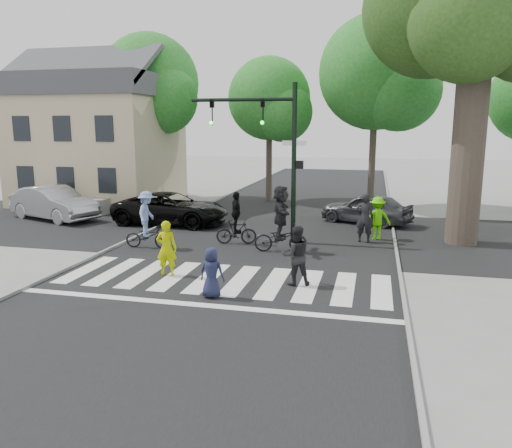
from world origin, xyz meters
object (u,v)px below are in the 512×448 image
Objects in this scene: cyclist_left at (147,224)px; car_grey at (366,208)px; pedestrian_child at (212,273)px; car_suv at (171,209)px; pedestrian_woman at (167,248)px; pedestrian_adult at (296,256)px; cyclist_mid at (236,223)px; cyclist_right at (281,223)px; car_silver at (54,203)px; traffic_signal at (272,140)px.

cyclist_left is 10.23m from car_grey.
car_suv is (-4.97, 9.06, 0.05)m from pedestrian_child.
pedestrian_woman reaches higher than car_suv.
pedestrian_adult is 6.73m from cyclist_left.
cyclist_mid is at bearing -19.67° from car_grey.
pedestrian_adult is 5.36m from cyclist_mid.
cyclist_right reaches higher than car_silver.
pedestrian_woman is at bearing -55.68° from cyclist_left.
pedestrian_adult is at bearing -140.21° from pedestrian_child.
cyclist_left reaches higher than pedestrian_adult.
cyclist_right reaches higher than cyclist_mid.
pedestrian_woman is 0.41× the size of car_grey.
car_silver is at bearing 162.89° from cyclist_right.
cyclist_right is (1.87, -0.79, 0.24)m from cyclist_mid.
cyclist_left is at bearing -153.22° from traffic_signal.
pedestrian_adult is 9.93m from car_grey.
cyclist_right reaches higher than pedestrian_adult.
car_silver reaches higher than car_grey.
pedestrian_child is 6.15m from cyclist_left.
pedestrian_child is 0.28× the size of car_silver.
cyclist_mid is 0.48× the size of car_grey.
traffic_signal reaches higher than pedestrian_adult.
traffic_signal is at bearing -90.40° from pedestrian_child.
cyclist_right is at bearing -66.89° from traffic_signal.
cyclist_right reaches higher than cyclist_left.
pedestrian_woman is 3.72m from cyclist_left.
cyclist_mid is 0.38× the size of car_suv.
car_silver is (-5.94, -0.21, 0.08)m from car_suv.
pedestrian_child is 0.67× the size of cyclist_mid.
car_silver is (-8.98, 7.28, -0.03)m from pedestrian_woman.
cyclist_mid is (0.91, 4.46, -0.02)m from pedestrian_woman.
traffic_signal is 2.53× the size of cyclist_right.
cyclist_mid is (3.00, 1.38, -0.09)m from cyclist_left.
cyclist_mid is 10.28m from car_silver.
car_silver is 14.82m from car_grey.
car_silver is at bearing -58.39° from car_grey.
cyclist_mid is (-1.02, 6.02, 0.15)m from pedestrian_child.
car_suv is at bearing -60.06° from pedestrian_child.
pedestrian_child is 5.31m from cyclist_right.
car_silver is at bearing 93.49° from car_suv.
cyclist_right is at bearing -135.08° from pedestrian_woman.
traffic_signal reaches higher than car_silver.
cyclist_right is 12.30m from car_silver.
car_suv is (-3.04, 7.49, -0.11)m from pedestrian_woman.
cyclist_left is at bearing -155.25° from cyclist_mid.
cyclist_left is (-4.03, 4.64, 0.24)m from pedestrian_child.
pedestrian_child is 0.33× the size of car_grey.
pedestrian_adult reaches higher than car_suv.
cyclist_left reaches higher than car_grey.
traffic_signal reaches higher than pedestrian_woman.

